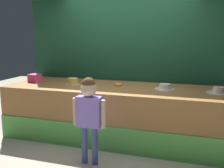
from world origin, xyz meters
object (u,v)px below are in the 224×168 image
donut (118,84)px  cake_center (165,87)px  child_figure (89,109)px  pink_box (35,78)px  cake_left (73,82)px  cake_right (219,91)px

donut → cake_center: (0.80, -0.07, 0.01)m
child_figure → cake_center: child_figure is taller
pink_box → donut: pink_box is taller
child_figure → cake_left: bearing=125.8°
child_figure → donut: bearing=86.1°
child_figure → pink_box: 1.86m
cake_left → cake_center: cake_left is taller
cake_left → cake_right: bearing=0.8°
cake_center → cake_right: bearing=-2.6°
pink_box → cake_right: (3.22, 0.00, -0.04)m
child_figure → cake_center: size_ratio=3.66×
child_figure → donut: (0.08, 1.15, 0.13)m
child_figure → pink_box: child_figure is taller
child_figure → cake_right: bearing=31.7°
donut → cake_left: cake_left is taller
donut → cake_right: size_ratio=0.39×
pink_box → cake_center: 2.41m
donut → child_figure: bearing=-93.9°
child_figure → cake_right: size_ratio=3.40×
cake_left → donut: bearing=9.7°
cake_center → cake_right: cake_right is taller
cake_right → cake_center: bearing=177.4°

